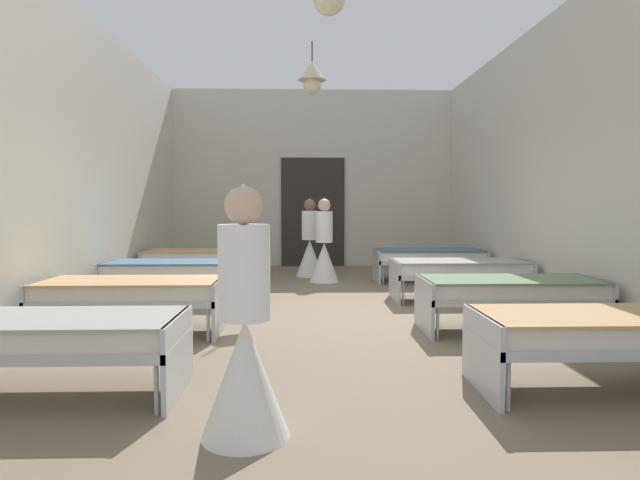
# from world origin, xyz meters

# --- Properties ---
(ground_plane) EXTENTS (6.75, 11.40, 0.10)m
(ground_plane) POSITION_xyz_m (0.00, 0.00, -0.05)
(ground_plane) COLOR #7A6B56
(room_shell) EXTENTS (6.55, 11.00, 3.89)m
(room_shell) POSITION_xyz_m (-0.00, 1.31, 1.95)
(room_shell) COLOR beige
(room_shell) RESTS_ON ground
(bed_left_row_0) EXTENTS (1.90, 0.84, 0.57)m
(bed_left_row_0) POSITION_xyz_m (-2.02, -2.85, 0.44)
(bed_left_row_0) COLOR #B7BCC1
(bed_left_row_0) RESTS_ON ground
(bed_right_row_0) EXTENTS (1.90, 0.84, 0.57)m
(bed_right_row_0) POSITION_xyz_m (2.02, -2.85, 0.44)
(bed_right_row_0) COLOR #B7BCC1
(bed_right_row_0) RESTS_ON ground
(bed_left_row_1) EXTENTS (1.90, 0.84, 0.57)m
(bed_left_row_1) POSITION_xyz_m (-2.02, -0.95, 0.44)
(bed_left_row_1) COLOR #B7BCC1
(bed_left_row_1) RESTS_ON ground
(bed_right_row_1) EXTENTS (1.90, 0.84, 0.57)m
(bed_right_row_1) POSITION_xyz_m (2.02, -0.95, 0.44)
(bed_right_row_1) COLOR #B7BCC1
(bed_right_row_1) RESTS_ON ground
(bed_left_row_2) EXTENTS (1.90, 0.84, 0.57)m
(bed_left_row_2) POSITION_xyz_m (-2.02, 0.95, 0.44)
(bed_left_row_2) COLOR #B7BCC1
(bed_left_row_2) RESTS_ON ground
(bed_right_row_2) EXTENTS (1.90, 0.84, 0.57)m
(bed_right_row_2) POSITION_xyz_m (2.02, 0.95, 0.44)
(bed_right_row_2) COLOR #B7BCC1
(bed_right_row_2) RESTS_ON ground
(bed_left_row_3) EXTENTS (1.90, 0.84, 0.57)m
(bed_left_row_3) POSITION_xyz_m (-2.02, 2.85, 0.44)
(bed_left_row_3) COLOR #B7BCC1
(bed_left_row_3) RESTS_ON ground
(bed_right_row_3) EXTENTS (1.90, 0.84, 0.57)m
(bed_right_row_3) POSITION_xyz_m (2.02, 2.85, 0.44)
(bed_right_row_3) COLOR #B7BCC1
(bed_right_row_3) RESTS_ON ground
(nurse_near_aisle) EXTENTS (0.52, 0.52, 1.49)m
(nurse_near_aisle) POSITION_xyz_m (-0.09, 3.63, 0.53)
(nurse_near_aisle) COLOR white
(nurse_near_aisle) RESTS_ON ground
(nurse_mid_aisle) EXTENTS (0.52, 0.52, 1.49)m
(nurse_mid_aisle) POSITION_xyz_m (-0.54, -3.56, 0.53)
(nurse_mid_aisle) COLOR white
(nurse_mid_aisle) RESTS_ON ground
(nurse_far_aisle) EXTENTS (0.52, 0.52, 1.49)m
(nurse_far_aisle) POSITION_xyz_m (0.16, 2.87, 0.53)
(nurse_far_aisle) COLOR white
(nurse_far_aisle) RESTS_ON ground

